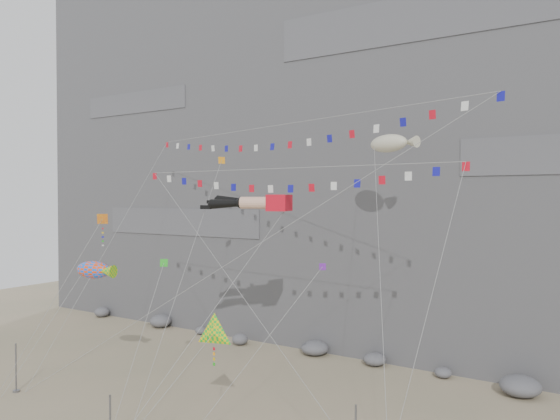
% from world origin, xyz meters
% --- Properties ---
extents(ground, '(120.00, 120.00, 0.00)m').
position_xyz_m(ground, '(0.00, 0.00, 0.00)').
color(ground, tan).
rests_on(ground, ground).
extents(cliff, '(80.00, 28.00, 50.00)m').
position_xyz_m(cliff, '(0.00, 32.00, 25.00)').
color(cliff, slate).
rests_on(cliff, ground).
extents(talus_boulders, '(60.00, 3.00, 1.20)m').
position_xyz_m(talus_boulders, '(0.00, 17.00, 0.60)').
color(talus_boulders, slate).
rests_on(talus_boulders, ground).
extents(anchor_pole_left, '(0.12, 0.12, 3.71)m').
position_xyz_m(anchor_pole_left, '(-14.34, -3.76, 1.86)').
color(anchor_pole_left, slate).
rests_on(anchor_pole_left, ground).
extents(legs_kite, '(7.02, 16.95, 21.28)m').
position_xyz_m(legs_kite, '(0.94, 6.02, 14.35)').
color(legs_kite, red).
rests_on(legs_kite, ground).
extents(flag_banner_upper, '(35.03, 18.03, 28.33)m').
position_xyz_m(flag_banner_upper, '(1.16, 9.23, 20.53)').
color(flag_banner_upper, red).
rests_on(flag_banner_upper, ground).
extents(flag_banner_lower, '(26.35, 8.43, 21.54)m').
position_xyz_m(flag_banner_lower, '(3.44, 5.66, 16.84)').
color(flag_banner_lower, red).
rests_on(flag_banner_lower, ground).
extents(harlequin_kite, '(5.17, 7.28, 15.07)m').
position_xyz_m(harlequin_kite, '(-10.52, 1.23, 13.00)').
color(harlequin_kite, red).
rests_on(harlequin_kite, ground).
extents(fish_windsock, '(5.27, 6.97, 11.15)m').
position_xyz_m(fish_windsock, '(-11.06, 0.79, 9.02)').
color(fish_windsock, '#FF450D').
rests_on(fish_windsock, ground).
extents(delta_kite, '(3.69, 7.03, 9.24)m').
position_xyz_m(delta_kite, '(2.96, -1.32, 6.28)').
color(delta_kite, yellow).
rests_on(delta_kite, ground).
extents(blimp_windsock, '(7.69, 14.71, 23.71)m').
position_xyz_m(blimp_windsock, '(8.99, 12.40, 18.89)').
color(blimp_windsock, beige).
rests_on(blimp_windsock, ground).
extents(small_kite_a, '(4.80, 14.87, 23.12)m').
position_xyz_m(small_kite_a, '(-3.87, 7.87, 17.54)').
color(small_kite_a, orange).
rests_on(small_kite_a, ground).
extents(small_kite_b, '(4.56, 10.84, 14.84)m').
position_xyz_m(small_kite_b, '(6.99, 5.07, 9.82)').
color(small_kite_b, '#6B1BA1').
rests_on(small_kite_b, ground).
extents(small_kite_c, '(3.44, 8.21, 12.71)m').
position_xyz_m(small_kite_c, '(-4.15, 1.54, 9.83)').
color(small_kite_c, green).
rests_on(small_kite_c, ground).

